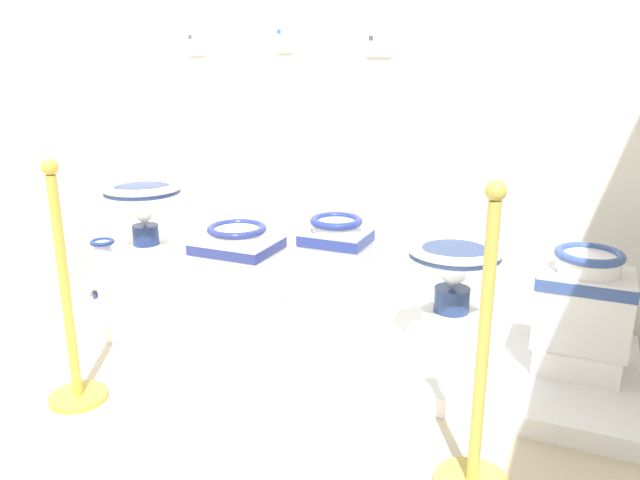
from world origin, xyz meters
The scene contains 18 objects.
wall_back centered at (1.73, 2.79, 1.46)m, with size 3.66×0.06×2.91m, color silver.
display_platform centered at (1.73, 2.26, 0.04)m, with size 2.72×0.95×0.09m, color white.
plinth_block_rightmost centered at (0.61, 2.22, 0.21)m, with size 0.39×0.39×0.25m, color white.
antique_toilet_rightmost centered at (0.61, 2.22, 0.60)m, with size 0.42×0.42×0.40m.
plinth_block_slender_white centered at (1.21, 2.19, 0.13)m, with size 0.33×0.36×0.10m, color white.
antique_toilet_slender_white centered at (1.21, 2.19, 0.38)m, with size 0.39×0.33×0.38m.
plinth_block_leftmost centered at (1.70, 2.29, 0.16)m, with size 0.33×0.39×0.15m, color white.
antique_toilet_leftmost centered at (1.70, 2.29, 0.45)m, with size 0.31×0.25×0.40m.
plinth_block_squat_floral centered at (2.28, 2.27, 0.14)m, with size 0.32×0.30×0.11m, color white.
antique_toilet_squat_floral centered at (2.28, 2.27, 0.46)m, with size 0.42×0.42×0.38m.
plinth_block_broad_patterned centered at (2.83, 2.29, 0.14)m, with size 0.34×0.31×0.11m, color white.
antique_toilet_broad_patterned centered at (2.83, 2.29, 0.41)m, with size 0.38×0.30×0.42m.
info_placard_first centered at (0.64, 2.75, 1.44)m, with size 0.12×0.01×0.13m.
info_placard_second centered at (1.21, 2.75, 1.46)m, with size 0.10×0.01×0.13m.
info_placard_third centered at (1.74, 2.75, 1.43)m, with size 0.14×0.01×0.11m.
decorative_vase_companion centered at (0.24, 2.28, 0.14)m, with size 0.24×0.24×0.35m.
stanchion_post_near_left centered at (0.94, 1.32, 0.32)m, with size 0.24×0.24×1.01m.
stanchion_post_near_right centered at (2.55, 1.43, 0.31)m, with size 0.25×0.25×1.04m.
Camera 1 is at (2.79, -0.38, 1.38)m, focal length 35.01 mm.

